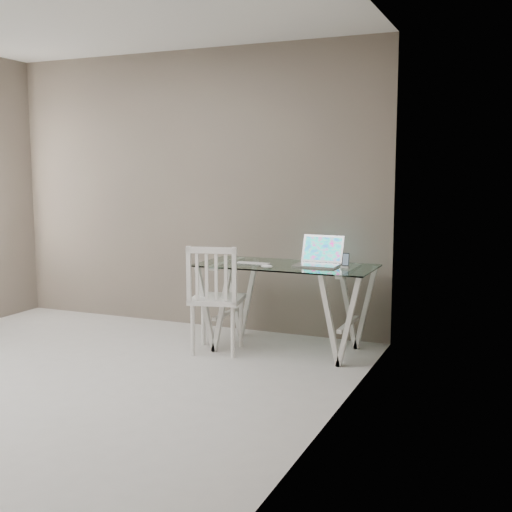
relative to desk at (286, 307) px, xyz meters
The scene contains 7 objects.
room 2.50m from the desk, 126.77° to the right, with size 4.50×4.52×2.71m.
desk is the anchor object (origin of this frame).
chair 0.62m from the desk, 147.03° to the right, with size 0.51×0.51×0.93m.
laptop 0.51m from the desk, 19.34° to the left, with size 0.36×0.34×0.24m.
keyboard 0.47m from the desk, 165.61° to the right, with size 0.31×0.13×0.01m, color silver.
mouse 0.46m from the desk, 106.84° to the right, with size 0.10×0.06×0.03m, color white.
phone_dock 0.65m from the desk, ahead, with size 0.07×0.07×0.12m.
Camera 1 is at (3.07, -3.35, 1.53)m, focal length 45.00 mm.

